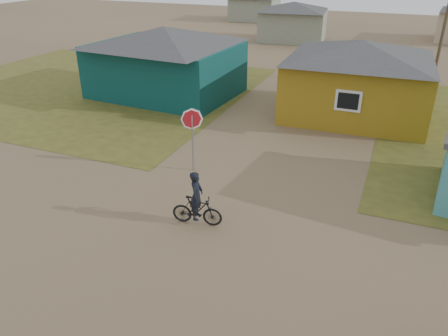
# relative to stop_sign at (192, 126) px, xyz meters

# --- Properties ---
(ground) EXTENTS (120.00, 120.00, 0.00)m
(ground) POSITION_rel_stop_sign_xyz_m (2.45, -4.78, -1.89)
(ground) COLOR #7C6548
(grass_nw) EXTENTS (20.00, 18.00, 0.00)m
(grass_nw) POSITION_rel_stop_sign_xyz_m (-11.55, 8.22, -1.88)
(grass_nw) COLOR brown
(grass_nw) RESTS_ON ground
(house_teal) EXTENTS (8.93, 7.08, 4.00)m
(house_teal) POSITION_rel_stop_sign_xyz_m (-6.05, 8.72, 0.16)
(house_teal) COLOR #0A3837
(house_teal) RESTS_ON ground
(house_yellow) EXTENTS (7.72, 6.76, 3.90)m
(house_yellow) POSITION_rel_stop_sign_xyz_m (4.95, 9.22, 0.11)
(house_yellow) COLOR olive
(house_yellow) RESTS_ON ground
(house_pale_west) EXTENTS (7.04, 6.15, 3.60)m
(house_pale_west) POSITION_rel_stop_sign_xyz_m (-3.55, 29.22, -0.03)
(house_pale_west) COLOR gray
(house_pale_west) RESTS_ON ground
(house_pale_north) EXTENTS (6.28, 5.81, 3.40)m
(house_pale_north) POSITION_rel_stop_sign_xyz_m (-11.55, 41.22, -0.14)
(house_pale_north) COLOR gray
(house_pale_north) RESTS_ON ground
(utility_pole_near) EXTENTS (1.40, 0.20, 8.00)m
(utility_pole_near) POSITION_rel_stop_sign_xyz_m (8.95, 17.22, 2.25)
(utility_pole_near) COLOR brown
(utility_pole_near) RESTS_ON ground
(stop_sign) EXTENTS (0.84, 0.16, 2.58)m
(stop_sign) POSITION_rel_stop_sign_xyz_m (0.00, 0.00, 0.00)
(stop_sign) COLOR gray
(stop_sign) RESTS_ON ground
(cyclist) EXTENTS (1.68, 0.72, 1.84)m
(cyclist) POSITION_rel_stop_sign_xyz_m (1.79, -3.39, -1.22)
(cyclist) COLOR black
(cyclist) RESTS_ON ground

